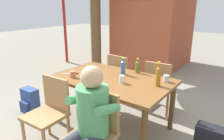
{
  "coord_description": "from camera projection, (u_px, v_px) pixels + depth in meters",
  "views": [
    {
      "loc": [
        1.61,
        -2.21,
        1.72
      ],
      "look_at": [
        0.0,
        0.0,
        0.86
      ],
      "focal_mm": 33.68,
      "sensor_mm": 36.0,
      "label": 1
    }
  ],
  "objects": [
    {
      "name": "table_knife",
      "position": [
        71.0,
        74.0,
        3.09
      ],
      "size": [
        0.21,
        0.16,
        0.01
      ],
      "color": "silver",
      "rests_on": "dining_table"
    },
    {
      "name": "cup_steel",
      "position": [
        166.0,
        79.0,
        2.76
      ],
      "size": [
        0.08,
        0.08,
        0.09
      ],
      "primitive_type": "cylinder",
      "color": "#B2B7BC",
      "rests_on": "dining_table"
    },
    {
      "name": "chair_near_left",
      "position": [
        50.0,
        109.0,
        2.58
      ],
      "size": [
        0.46,
        0.46,
        0.87
      ],
      "color": "#A37547",
      "rests_on": "ground_plane"
    },
    {
      "name": "chair_far_right",
      "position": [
        159.0,
        84.0,
        3.39
      ],
      "size": [
        0.46,
        0.46,
        0.87
      ],
      "color": "#A37547",
      "rests_on": "ground_plane"
    },
    {
      "name": "chair_far_left",
      "position": [
        121.0,
        75.0,
        3.8
      ],
      "size": [
        0.48,
        0.48,
        0.87
      ],
      "color": "#A37547",
      "rests_on": "ground_plane"
    },
    {
      "name": "bottle_amber",
      "position": [
        158.0,
        76.0,
        2.59
      ],
      "size": [
        0.06,
        0.06,
        0.32
      ],
      "color": "#996019",
      "rests_on": "dining_table"
    },
    {
      "name": "chair_near_right",
      "position": [
        95.0,
        129.0,
        2.17
      ],
      "size": [
        0.46,
        0.46,
        0.87
      ],
      "color": "#A37547",
      "rests_on": "ground_plane"
    },
    {
      "name": "ground_plane",
      "position": [
        112.0,
        125.0,
        3.13
      ],
      "size": [
        24.0,
        24.0,
        0.0
      ],
      "primitive_type": "plane",
      "color": "gray"
    },
    {
      "name": "bottle_blue",
      "position": [
        123.0,
        67.0,
        3.03
      ],
      "size": [
        0.06,
        0.06,
        0.26
      ],
      "color": "#2D56A3",
      "rests_on": "dining_table"
    },
    {
      "name": "bottle_olive",
      "position": [
        137.0,
        67.0,
        3.11
      ],
      "size": [
        0.06,
        0.06,
        0.23
      ],
      "color": "#566623",
      "rests_on": "dining_table"
    },
    {
      "name": "backpack_by_far_side",
      "position": [
        30.0,
        101.0,
        3.43
      ],
      "size": [
        0.28,
        0.22,
        0.42
      ],
      "color": "#2D4784",
      "rests_on": "ground_plane"
    },
    {
      "name": "dining_table",
      "position": [
        112.0,
        84.0,
        2.93
      ],
      "size": [
        1.63,
        0.99,
        0.74
      ],
      "color": "brown",
      "rests_on": "ground_plane"
    },
    {
      "name": "person_in_white_shirt",
      "position": [
        88.0,
        119.0,
        2.03
      ],
      "size": [
        0.47,
        0.61,
        1.18
      ],
      "color": "#4C935B",
      "rests_on": "ground_plane"
    },
    {
      "name": "cup_glass",
      "position": [
        122.0,
        79.0,
        2.72
      ],
      "size": [
        0.07,
        0.07,
        0.11
      ],
      "primitive_type": "cylinder",
      "color": "silver",
      "rests_on": "dining_table"
    },
    {
      "name": "brick_kiosk",
      "position": [
        154.0,
        11.0,
        5.87
      ],
      "size": [
        2.01,
        2.17,
        2.94
      ],
      "color": "#9E472D",
      "rests_on": "ground_plane"
    },
    {
      "name": "cup_terracotta",
      "position": [
        73.0,
        74.0,
        2.93
      ],
      "size": [
        0.08,
        0.08,
        0.09
      ],
      "primitive_type": "cylinder",
      "color": "#BC6B47",
      "rests_on": "dining_table"
    }
  ]
}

